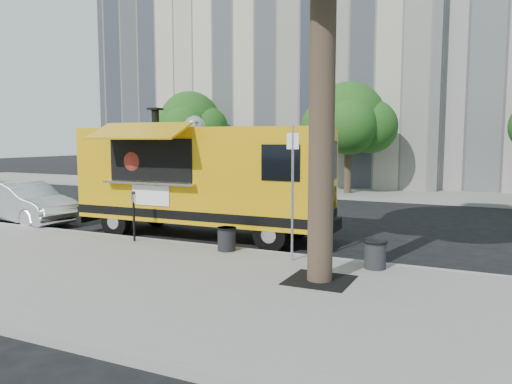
# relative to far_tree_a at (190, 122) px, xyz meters

# --- Properties ---
(ground) EXTENTS (120.00, 120.00, 0.00)m
(ground) POSITION_rel_far_tree_a_xyz_m (10.00, -12.30, -3.78)
(ground) COLOR black
(ground) RESTS_ON ground
(sidewalk) EXTENTS (60.00, 6.00, 0.15)m
(sidewalk) POSITION_rel_far_tree_a_xyz_m (10.00, -16.30, -3.70)
(sidewalk) COLOR gray
(sidewalk) RESTS_ON ground
(curb) EXTENTS (60.00, 0.14, 0.16)m
(curb) POSITION_rel_far_tree_a_xyz_m (10.00, -13.23, -3.70)
(curb) COLOR #999993
(curb) RESTS_ON ground
(far_sidewalk) EXTENTS (60.00, 5.00, 0.15)m
(far_sidewalk) POSITION_rel_far_tree_a_xyz_m (10.00, 1.20, -3.70)
(far_sidewalk) COLOR gray
(far_sidewalk) RESTS_ON ground
(building_left) EXTENTS (22.00, 14.00, 24.00)m
(building_left) POSITION_rel_far_tree_a_xyz_m (2.00, 9.70, 8.22)
(building_left) COLOR #C0B7A0
(building_left) RESTS_ON ground
(tree_well) EXTENTS (1.20, 1.20, 0.02)m
(tree_well) POSITION_rel_far_tree_a_xyz_m (12.60, -15.10, -3.62)
(tree_well) COLOR black
(tree_well) RESTS_ON sidewalk
(far_tree_a) EXTENTS (3.42, 3.42, 5.36)m
(far_tree_a) POSITION_rel_far_tree_a_xyz_m (0.00, 0.00, 0.00)
(far_tree_a) COLOR #33261C
(far_tree_a) RESTS_ON far_sidewalk
(far_tree_b) EXTENTS (3.60, 3.60, 5.50)m
(far_tree_b) POSITION_rel_far_tree_a_xyz_m (9.00, 0.40, 0.06)
(far_tree_b) COLOR #33261C
(far_tree_b) RESTS_ON far_sidewalk
(sign_post) EXTENTS (0.28, 0.06, 3.00)m
(sign_post) POSITION_rel_far_tree_a_xyz_m (11.55, -13.85, -1.93)
(sign_post) COLOR silver
(sign_post) RESTS_ON sidewalk
(parking_meter) EXTENTS (0.11, 0.11, 1.33)m
(parking_meter) POSITION_rel_far_tree_a_xyz_m (7.00, -13.65, -2.79)
(parking_meter) COLOR black
(parking_meter) RESTS_ON sidewalk
(food_truck) EXTENTS (7.59, 3.62, 3.74)m
(food_truck) POSITION_rel_far_tree_a_xyz_m (7.97, -11.73, -2.02)
(food_truck) COLOR #D99E0B
(food_truck) RESTS_ON ground
(sedan) EXTENTS (4.42, 2.21, 1.39)m
(sedan) POSITION_rel_far_tree_a_xyz_m (1.33, -12.30, -3.08)
(sedan) COLOR silver
(sedan) RESTS_ON ground
(trash_bin_left) EXTENTS (0.49, 0.49, 0.58)m
(trash_bin_left) POSITION_rel_far_tree_a_xyz_m (13.37, -13.75, -3.31)
(trash_bin_left) COLOR black
(trash_bin_left) RESTS_ON sidewalk
(trash_bin_right) EXTENTS (0.47, 0.47, 0.57)m
(trash_bin_right) POSITION_rel_far_tree_a_xyz_m (9.76, -13.60, -3.32)
(trash_bin_right) COLOR black
(trash_bin_right) RESTS_ON sidewalk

